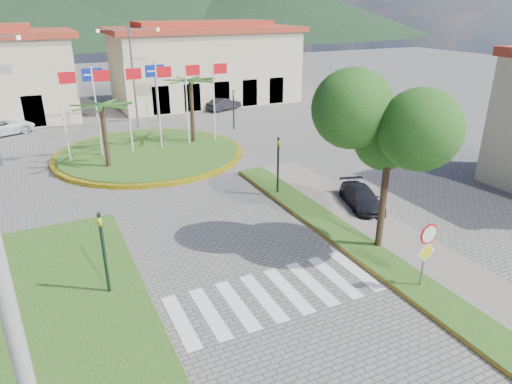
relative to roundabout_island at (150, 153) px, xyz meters
name	(u,v)px	position (x,y,z in m)	size (l,w,h in m)	color
ground	(340,370)	(0.00, -22.00, -0.17)	(160.00, 160.00, 0.00)	slate
sidewalk_right	(442,280)	(6.00, -20.00, -0.10)	(4.00, 28.00, 0.15)	gray
verge_right	(417,287)	(4.80, -20.00, -0.08)	(1.60, 28.00, 0.18)	#274D16
median_left	(72,311)	(-6.50, -16.00, -0.08)	(5.00, 14.00, 0.18)	#274D16
crosswalk	(273,294)	(0.00, -18.00, -0.17)	(8.00, 3.00, 0.01)	silver
roundabout_island	(150,153)	(0.00, 0.00, 0.00)	(12.70, 12.70, 6.00)	yellow
stop_sign	(427,246)	(4.90, -20.04, 1.62)	(0.80, 0.11, 2.65)	slate
deciduous_tree	(391,128)	(5.50, -17.00, 5.00)	(3.60, 3.60, 6.80)	black
utility_pole	(9,310)	(-7.50, -22.00, 4.33)	(0.32, 0.32, 9.00)	gray
traffic_light_left	(103,247)	(-5.20, -15.50, 1.77)	(0.15, 0.18, 3.20)	black
traffic_light_right	(278,161)	(4.50, -10.00, 1.77)	(0.15, 0.18, 3.20)	black
traffic_light_far	(234,106)	(8.00, 4.00, 1.77)	(0.18, 0.15, 3.20)	black
direction_sign_west	(94,86)	(-2.00, 8.97, 3.36)	(1.60, 0.14, 5.20)	slate
direction_sign_east	(155,81)	(3.00, 8.97, 3.36)	(1.60, 0.14, 5.20)	slate
street_lamp_centre	(133,73)	(1.00, 8.00, 4.32)	(4.80, 0.16, 8.00)	slate
building_right	(205,64)	(10.00, 16.00, 3.73)	(19.08, 9.54, 8.05)	beige
hill_far_east	(275,7)	(70.00, 113.00, 8.83)	(120.00, 120.00, 18.00)	black
hill_near_back	(2,12)	(-10.00, 108.00, 7.83)	(110.00, 110.00, 16.00)	black
white_van	(1,127)	(-9.16, 10.26, 0.50)	(2.24, 4.86, 1.35)	white
car_dark_a	(36,118)	(-6.56, 12.55, 0.48)	(1.54, 3.82, 1.30)	black
car_dark_b	(224,104)	(10.05, 11.20, 0.42)	(1.25, 3.57, 1.18)	black
car_side_right	(362,198)	(7.50, -13.32, 0.35)	(1.47, 3.62, 1.05)	black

